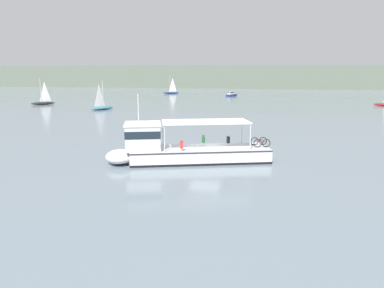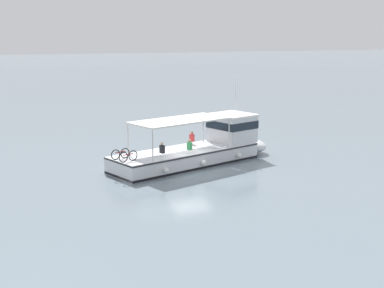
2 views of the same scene
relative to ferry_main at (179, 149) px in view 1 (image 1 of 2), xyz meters
The scene contains 7 objects.
ground_plane 2.78m from the ferry_main, 48.68° to the left, with size 400.00×400.00×0.00m, color slate.
distant_shoreline 134.18m from the ferry_main, 89.27° to the left, with size 400.00×28.00×8.92m, color #606B5B.
ferry_main is the anchor object (origin of this frame).
sailboat_outer_anchorage 88.03m from the ferry_main, 104.63° to the left, with size 4.95×3.25×5.40m.
sailboat_off_stern 43.16m from the ferry_main, 122.06° to the left, with size 3.50×4.89×5.40m.
motorboat_horizon_west 76.86m from the ferry_main, 92.40° to the left, with size 2.82×3.79×1.26m.
sailboat_near_starboard 58.96m from the ferry_main, 131.85° to the left, with size 4.37×4.40×5.40m.
Camera 1 is at (4.94, -30.45, 7.09)m, focal length 35.77 mm.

